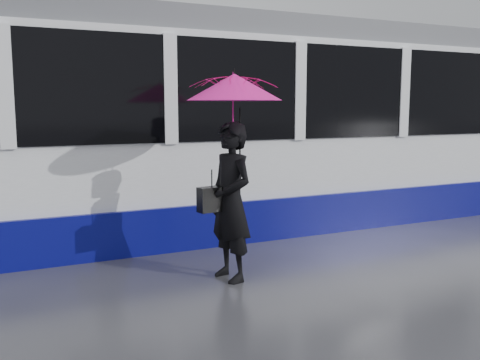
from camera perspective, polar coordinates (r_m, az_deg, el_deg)
ground at (r=6.31m, az=-3.53°, el=-10.44°), size 90.00×90.00×0.00m
rails at (r=8.59m, az=-9.83°, el=-5.51°), size 34.00×1.51×0.02m
tram at (r=8.10m, az=-20.31°, el=4.96°), size 26.00×2.56×3.35m
woman at (r=6.07m, az=-1.02°, el=-2.34°), size 0.54×0.72×1.81m
umbrella at (r=5.99m, az=-0.60°, el=7.91°), size 1.23×1.23×1.22m
handbag at (r=5.99m, az=-3.01°, el=-2.05°), size 0.34×0.19×0.46m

